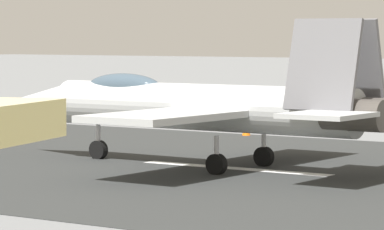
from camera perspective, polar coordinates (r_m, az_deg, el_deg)
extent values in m
plane|color=slate|center=(42.31, 3.11, -2.77)|extent=(400.00, 400.00, 0.00)
cube|color=#2D2F2F|center=(42.31, 3.12, -2.75)|extent=(240.00, 26.00, 0.02)
cube|color=white|center=(42.75, 2.14, -2.67)|extent=(8.00, 0.70, 0.00)
cylinder|color=#B6B9BA|center=(42.98, 0.44, 0.39)|extent=(13.07, 1.97, 1.76)
cone|color=#B6B9BA|center=(48.01, -7.45, 0.73)|extent=(3.03, 1.54, 1.49)
ellipsoid|color=#3F5160|center=(45.14, -3.40, 1.39)|extent=(3.62, 1.16, 1.10)
cylinder|color=#47423D|center=(39.06, 8.05, 0.00)|extent=(2.22, 1.14, 1.10)
cylinder|color=#47423D|center=(40.04, 8.77, 0.09)|extent=(2.22, 1.14, 1.10)
cube|color=#B6B9BA|center=(39.41, -1.44, -0.07)|extent=(3.49, 5.70, 0.24)
cube|color=#B6B9BA|center=(45.54, 4.13, 0.46)|extent=(3.49, 5.70, 0.24)
cube|color=#B6B9BA|center=(37.42, 6.76, -0.01)|extent=(2.45, 2.84, 0.16)
cube|color=slate|center=(39.14, 6.53, 2.51)|extent=(2.62, 0.99, 3.14)
cube|color=slate|center=(40.73, 7.75, 2.56)|extent=(2.62, 0.99, 3.14)
cylinder|color=silver|center=(46.14, -4.68, -1.34)|extent=(0.18, 0.18, 1.40)
cylinder|color=black|center=(46.17, -4.68, -1.74)|extent=(0.76, 0.31, 0.76)
cylinder|color=silver|center=(40.78, 1.23, -2.03)|extent=(0.18, 0.18, 1.40)
cylinder|color=black|center=(40.81, 1.23, -2.47)|extent=(0.76, 0.31, 0.76)
cylinder|color=silver|center=(43.45, 3.59, -1.66)|extent=(0.18, 0.18, 1.40)
cylinder|color=black|center=(43.48, 3.59, -2.08)|extent=(0.76, 0.31, 0.76)
cone|color=orange|center=(56.98, 2.72, -0.76)|extent=(0.44, 0.44, 0.55)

